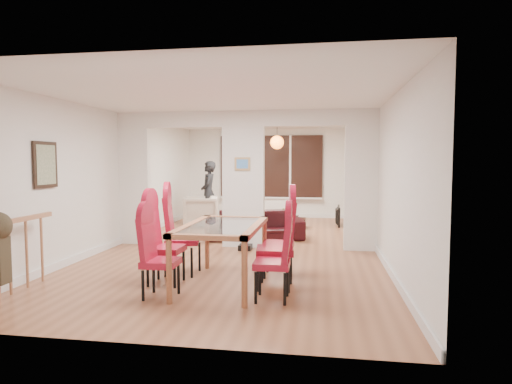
% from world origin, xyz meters
% --- Properties ---
extents(floor, '(5.00, 9.00, 0.01)m').
position_xyz_m(floor, '(0.00, 0.00, 0.00)').
color(floor, '#92593A').
rests_on(floor, ground).
extents(room_walls, '(5.00, 9.00, 2.60)m').
position_xyz_m(room_walls, '(0.00, 0.00, 1.30)').
color(room_walls, silver).
rests_on(room_walls, floor).
extents(divider_wall, '(5.00, 0.18, 2.60)m').
position_xyz_m(divider_wall, '(0.00, 0.00, 1.30)').
color(divider_wall, white).
rests_on(divider_wall, floor).
extents(bay_window_blinds, '(3.00, 0.08, 1.80)m').
position_xyz_m(bay_window_blinds, '(0.00, 4.44, 1.50)').
color(bay_window_blinds, black).
rests_on(bay_window_blinds, room_walls).
extents(radiator, '(1.40, 0.08, 0.50)m').
position_xyz_m(radiator, '(0.00, 4.40, 0.30)').
color(radiator, white).
rests_on(radiator, floor).
extents(pendant_light, '(0.36, 0.36, 0.36)m').
position_xyz_m(pendant_light, '(0.30, 3.30, 2.15)').
color(pendant_light, orange).
rests_on(pendant_light, room_walls).
extents(stair_newel, '(0.40, 1.20, 1.10)m').
position_xyz_m(stair_newel, '(-2.25, -3.20, 0.55)').
color(stair_newel, '#A16C4A').
rests_on(stair_newel, floor).
extents(wall_poster, '(0.04, 0.52, 0.67)m').
position_xyz_m(wall_poster, '(-2.47, -2.40, 1.60)').
color(wall_poster, gray).
rests_on(wall_poster, room_walls).
extents(pillar_photo, '(0.30, 0.03, 0.25)m').
position_xyz_m(pillar_photo, '(0.00, -0.10, 1.60)').
color(pillar_photo, '#4C8CD8').
rests_on(pillar_photo, divider_wall).
extents(dining_table, '(0.99, 1.75, 0.82)m').
position_xyz_m(dining_table, '(0.20, -2.58, 0.41)').
color(dining_table, brown).
rests_on(dining_table, floor).
extents(dining_chair_la, '(0.41, 0.41, 1.01)m').
position_xyz_m(dining_chair_la, '(-0.43, -3.19, 0.51)').
color(dining_chair_la, maroon).
rests_on(dining_chair_la, floor).
extents(dining_chair_lb, '(0.46, 0.46, 1.12)m').
position_xyz_m(dining_chair_lb, '(-0.58, -2.63, 0.56)').
color(dining_chair_lb, maroon).
rests_on(dining_chair_lb, floor).
extents(dining_chair_lc, '(0.56, 0.56, 1.18)m').
position_xyz_m(dining_chair_lc, '(-0.52, -2.11, 0.59)').
color(dining_chair_lc, maroon).
rests_on(dining_chair_lc, floor).
extents(dining_chair_ra, '(0.42, 0.42, 1.04)m').
position_xyz_m(dining_chair_ra, '(0.91, -3.09, 0.52)').
color(dining_chair_ra, maroon).
rests_on(dining_chair_ra, floor).
extents(dining_chair_rb, '(0.52, 0.52, 1.18)m').
position_xyz_m(dining_chair_rb, '(0.89, -2.60, 0.59)').
color(dining_chair_rb, maroon).
rests_on(dining_chair_rb, floor).
extents(dining_chair_rc, '(0.44, 0.44, 1.08)m').
position_xyz_m(dining_chair_rc, '(0.88, -2.01, 0.54)').
color(dining_chair_rc, maroon).
rests_on(dining_chair_rc, floor).
extents(sofa, '(2.15, 1.22, 0.59)m').
position_xyz_m(sofa, '(0.10, 0.87, 0.30)').
color(sofa, black).
rests_on(sofa, floor).
extents(armchair, '(0.99, 1.00, 0.77)m').
position_xyz_m(armchair, '(-1.54, 2.34, 0.39)').
color(armchair, '#B9AB9D').
rests_on(armchair, floor).
extents(person, '(0.67, 0.51, 1.65)m').
position_xyz_m(person, '(-1.46, 2.85, 0.83)').
color(person, black).
rests_on(person, floor).
extents(television, '(0.86, 0.12, 0.50)m').
position_xyz_m(television, '(1.84, 3.06, 0.25)').
color(television, black).
rests_on(television, floor).
extents(coffee_table, '(1.14, 0.80, 0.24)m').
position_xyz_m(coffee_table, '(0.58, 2.48, 0.12)').
color(coffee_table, black).
rests_on(coffee_table, floor).
extents(bottle, '(0.07, 0.07, 0.26)m').
position_xyz_m(bottle, '(0.56, 2.37, 0.37)').
color(bottle, '#143F19').
rests_on(bottle, coffee_table).
extents(bowl, '(0.23, 0.23, 0.06)m').
position_xyz_m(bowl, '(0.81, 2.58, 0.27)').
color(bowl, black).
rests_on(bowl, coffee_table).
extents(shoes, '(0.24, 0.25, 0.10)m').
position_xyz_m(shoes, '(0.09, -0.30, 0.05)').
color(shoes, black).
rests_on(shoes, floor).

